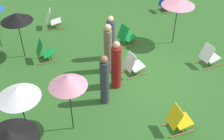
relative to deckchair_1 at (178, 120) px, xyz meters
The scene contains 17 objects.
ground_plane 2.48m from the deckchair_1, ahead, with size 40.00×40.00×0.00m, color #2D6026.
deckchair_1 is the anchor object (origin of this frame).
deckchair_2 7.21m from the deckchair_1, 21.77° to the left, with size 0.52×0.79×0.83m.
deckchair_8 3.43m from the deckchair_1, 44.42° to the right, with size 0.59×0.83×0.83m.
deckchair_9 5.40m from the deckchair_1, 36.56° to the left, with size 0.56×0.81×0.83m.
deckchair_11 4.57m from the deckchair_1, ahead, with size 0.68×0.87×0.83m.
deckchair_12 7.37m from the deckchair_1, 21.48° to the right, with size 0.57×0.81×0.83m.
deckchair_14 2.72m from the deckchair_1, ahead, with size 0.63×0.85×0.83m.
umbrella_0 3.20m from the deckchair_1, 73.70° to the left, with size 0.97×0.97×1.90m.
umbrella_2 4.39m from the deckchair_1, 97.48° to the left, with size 1.17×1.17×1.85m.
umbrella_3 4.25m from the deckchair_1, 77.07° to the left, with size 1.08×1.08×1.70m.
umbrella_4 4.72m from the deckchair_1, 23.76° to the right, with size 1.23×1.23×1.83m.
umbrella_5 6.32m from the deckchair_1, 39.58° to the left, with size 1.12×1.12×1.79m.
person_0 2.53m from the deckchair_1, 26.60° to the left, with size 0.42×0.42×1.72m.
person_1 2.35m from the deckchair_1, 45.65° to the left, with size 0.32×0.32×1.71m.
person_2 3.93m from the deckchair_1, 12.71° to the left, with size 0.36×0.36×1.73m.
person_3 3.33m from the deckchair_1, 20.54° to the left, with size 0.29×0.29×1.84m.
Camera 1 is at (-7.04, 3.19, 6.22)m, focal length 45.77 mm.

